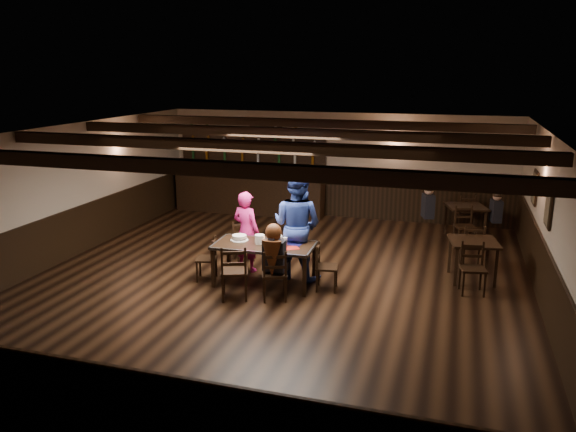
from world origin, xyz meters
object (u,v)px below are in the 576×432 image
(bar_counter, at_px, (250,186))
(woman_pink, at_px, (246,231))
(cake, at_px, (239,238))
(chair_near_left, at_px, (234,269))
(chair_near_right, at_px, (275,271))
(dining_table, at_px, (264,248))
(man_blue, at_px, (297,225))

(bar_counter, bearing_deg, woman_pink, -70.20)
(woman_pink, xyz_separation_m, cake, (0.06, -0.51, 0.02))
(chair_near_left, xyz_separation_m, cake, (-0.26, 0.92, 0.24))
(cake, bearing_deg, woman_pink, 96.97)
(chair_near_left, bearing_deg, cake, 106.12)
(chair_near_left, relative_size, chair_near_right, 1.08)
(cake, distance_m, bar_counter, 5.05)
(dining_table, distance_m, chair_near_right, 0.81)
(chair_near_left, relative_size, woman_pink, 0.62)
(chair_near_right, distance_m, woman_pink, 1.61)
(dining_table, bearing_deg, cake, 171.25)
(man_blue, height_order, bar_counter, bar_counter)
(chair_near_left, height_order, man_blue, man_blue)
(man_blue, bearing_deg, chair_near_left, 76.54)
(woman_pink, relative_size, cake, 4.78)
(chair_near_left, relative_size, bar_counter, 0.22)
(cake, bearing_deg, bar_counter, 108.51)
(dining_table, height_order, chair_near_right, chair_near_right)
(man_blue, bearing_deg, chair_near_right, 101.85)
(dining_table, height_order, chair_near_left, chair_near_left)
(man_blue, xyz_separation_m, bar_counter, (-2.57, 4.37, -0.27))
(chair_near_right, xyz_separation_m, woman_pink, (-0.98, 1.25, 0.26))
(cake, bearing_deg, chair_near_right, -39.17)
(chair_near_left, xyz_separation_m, woman_pink, (-0.33, 1.42, 0.22))
(chair_near_left, height_order, cake, chair_near_left)
(dining_table, height_order, cake, cake)
(chair_near_left, distance_m, chair_near_right, 0.68)
(chair_near_right, relative_size, woman_pink, 0.57)
(dining_table, distance_m, cake, 0.52)
(dining_table, xyz_separation_m, man_blue, (0.46, 0.50, 0.32))
(bar_counter, bearing_deg, cake, -71.49)
(man_blue, relative_size, cake, 6.18)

